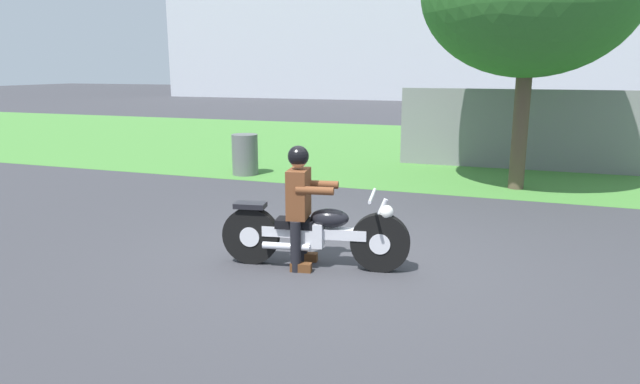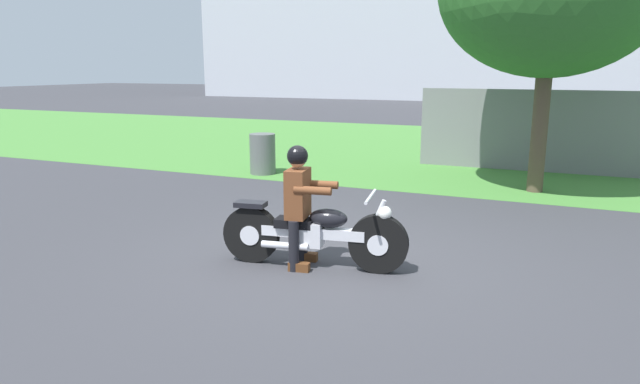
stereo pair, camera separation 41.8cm
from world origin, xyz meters
name	(u,v)px [view 2 (the right image)]	position (x,y,z in m)	size (l,w,h in m)	color
ground	(332,260)	(0.00, 0.00, 0.00)	(120.00, 120.00, 0.00)	#38383D
grass_verge	(464,150)	(0.00, 9.99, 0.00)	(60.00, 12.00, 0.01)	#478438
motorcycle_lead	(314,233)	(-0.11, -0.30, 0.40)	(2.18, 0.70, 0.89)	black
rider_lead	(299,197)	(-0.28, -0.32, 0.83)	(0.60, 0.52, 1.42)	black
trash_can	(263,154)	(-3.48, 4.60, 0.44)	(0.56, 0.56, 0.87)	#595E5B
fence_segment	(584,133)	(2.89, 7.22, 0.90)	(7.00, 0.06, 1.80)	slate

